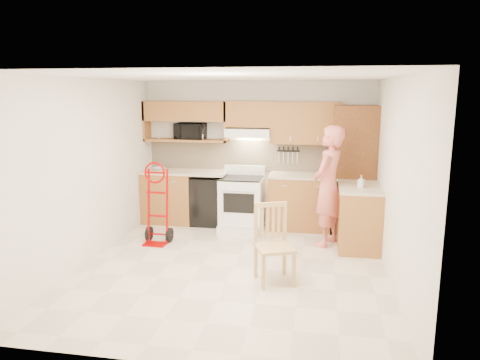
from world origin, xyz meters
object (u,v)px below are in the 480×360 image
(person, at_px, (328,186))
(dining_chair, at_px, (275,245))
(microwave, at_px, (190,131))
(range, at_px, (241,199))
(hand_truck, at_px, (156,207))

(person, xyz_separation_m, dining_chair, (-0.65, -1.54, -0.43))
(microwave, height_order, dining_chair, microwave)
(range, xyz_separation_m, person, (1.43, -0.54, 0.39))
(microwave, height_order, person, person)
(person, height_order, hand_truck, person)
(hand_truck, distance_m, dining_chair, 2.25)
(person, distance_m, hand_truck, 2.64)
(person, height_order, dining_chair, person)
(microwave, bearing_deg, person, -16.68)
(microwave, distance_m, range, 1.53)
(microwave, xyz_separation_m, hand_truck, (-0.18, -1.32, -1.06))
(range, distance_m, hand_truck, 1.50)
(range, xyz_separation_m, dining_chair, (0.78, -2.09, -0.04))
(person, xyz_separation_m, hand_truck, (-2.59, -0.41, -0.34))
(range, bearing_deg, hand_truck, -140.81)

